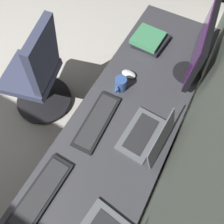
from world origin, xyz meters
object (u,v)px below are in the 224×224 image
at_px(laptop_left, 149,136).
at_px(coffee_mug, 120,84).
at_px(mouse_main, 129,74).
at_px(book_stack_near, 149,40).
at_px(office_chair, 38,77).
at_px(drawer_pedestal, 125,143).
at_px(monitor_primary, 199,48).
at_px(keyboard_main, 97,121).
at_px(keyboard_spare, 41,194).

bearing_deg(laptop_left, coffee_mug, -127.44).
bearing_deg(mouse_main, book_stack_near, 179.96).
xyz_separation_m(mouse_main, book_stack_near, (-0.34, 0.00, 0.02)).
xyz_separation_m(coffee_mug, office_chair, (0.07, -0.75, -0.33)).
bearing_deg(laptop_left, office_chair, -98.97).
height_order(coffee_mug, office_chair, office_chair).
distance_m(mouse_main, book_stack_near, 0.34).
relative_size(drawer_pedestal, laptop_left, 2.06).
bearing_deg(book_stack_near, drawer_pedestal, 13.59).
height_order(laptop_left, office_chair, office_chair).
xyz_separation_m(monitor_primary, coffee_mug, (0.34, -0.36, -0.20)).
relative_size(laptop_left, coffee_mug, 2.84).
distance_m(book_stack_near, coffee_mug, 0.47).
relative_size(laptop_left, keyboard_main, 0.79).
xyz_separation_m(laptop_left, keyboard_spare, (0.56, -0.38, -0.04)).
relative_size(drawer_pedestal, keyboard_spare, 1.64).
relative_size(keyboard_main, office_chair, 0.44).
bearing_deg(book_stack_near, keyboard_main, -1.23).
relative_size(drawer_pedestal, office_chair, 0.72).
relative_size(keyboard_main, book_stack_near, 1.68).
relative_size(laptop_left, keyboard_spare, 0.80).
bearing_deg(book_stack_near, coffee_mug, -0.22).
relative_size(keyboard_spare, mouse_main, 4.07).
height_order(mouse_main, book_stack_near, book_stack_near).
bearing_deg(mouse_main, monitor_primary, 121.17).
bearing_deg(laptop_left, mouse_main, -139.58).
distance_m(laptop_left, office_chair, 1.12).
bearing_deg(mouse_main, office_chair, -75.21).
relative_size(mouse_main, coffee_mug, 0.88).
bearing_deg(book_stack_near, monitor_primary, 70.21).
xyz_separation_m(keyboard_main, keyboard_spare, (0.51, -0.05, 0.00)).
bearing_deg(mouse_main, drawer_pedestal, 26.11).
distance_m(drawer_pedestal, mouse_main, 0.55).
relative_size(laptop_left, mouse_main, 3.24).
distance_m(monitor_primary, book_stack_near, 0.43).
relative_size(drawer_pedestal, monitor_primary, 1.41).
bearing_deg(mouse_main, laptop_left, 40.42).
distance_m(keyboard_spare, coffee_mug, 0.81).
height_order(drawer_pedestal, keyboard_spare, keyboard_spare).
height_order(drawer_pedestal, mouse_main, mouse_main).
relative_size(monitor_primary, keyboard_spare, 1.16).
bearing_deg(mouse_main, keyboard_spare, -4.10).
bearing_deg(keyboard_spare, laptop_left, 146.08).
relative_size(keyboard_spare, office_chair, 0.44).
distance_m(drawer_pedestal, keyboard_main, 0.44).
distance_m(drawer_pedestal, laptop_left, 0.45).
distance_m(keyboard_main, book_stack_near, 0.76).
bearing_deg(monitor_primary, coffee_mug, -46.26).
xyz_separation_m(drawer_pedestal, book_stack_near, (-0.68, -0.16, 0.42)).
distance_m(laptop_left, coffee_mug, 0.40).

